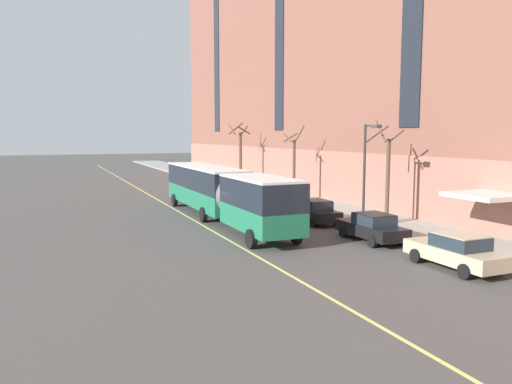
{
  "coord_description": "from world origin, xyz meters",
  "views": [
    {
      "loc": [
        -10.53,
        -27.61,
        5.81
      ],
      "look_at": [
        3.06,
        4.55,
        1.8
      ],
      "focal_mm": 35.0,
      "sensor_mm": 36.0,
      "label": 1
    }
  ],
  "objects_px": {
    "street_tree_far_downtown": "(240,153)",
    "street_lamp": "(367,164)",
    "street_tree_mid_block": "(387,174)",
    "street_tree_far_uptown": "(294,165)",
    "parked_car_white_3": "(235,188)",
    "parked_car_champagne_5": "(456,251)",
    "parked_car_champagne_4": "(193,176)",
    "parked_car_champagne_6": "(272,199)",
    "fire_hydrant": "(483,253)",
    "city_bus": "(221,191)",
    "parked_car_black_1": "(372,227)",
    "parked_car_black_2": "(314,211)"
  },
  "relations": [
    {
      "from": "street_tree_mid_block",
      "to": "street_lamp",
      "type": "bearing_deg",
      "value": -169.61
    },
    {
      "from": "parked_car_champagne_4",
      "to": "street_tree_mid_block",
      "type": "relative_size",
      "value": 0.67
    },
    {
      "from": "street_tree_mid_block",
      "to": "street_tree_far_uptown",
      "type": "xyz_separation_m",
      "value": [
        0.02,
        12.9,
        -0.14
      ]
    },
    {
      "from": "parked_car_champagne_5",
      "to": "parked_car_champagne_6",
      "type": "bearing_deg",
      "value": 90.2
    },
    {
      "from": "parked_car_champagne_4",
      "to": "street_lamp",
      "type": "xyz_separation_m",
      "value": [
        1.71,
        -33.23,
        3.28
      ]
    },
    {
      "from": "fire_hydrant",
      "to": "parked_car_black_1",
      "type": "bearing_deg",
      "value": 105.97
    },
    {
      "from": "parked_car_white_3",
      "to": "parked_car_champagne_4",
      "type": "relative_size",
      "value": 1.0
    },
    {
      "from": "parked_car_champagne_5",
      "to": "fire_hydrant",
      "type": "relative_size",
      "value": 6.48
    },
    {
      "from": "parked_car_champagne_5",
      "to": "street_tree_mid_block",
      "type": "xyz_separation_m",
      "value": [
        3.6,
        9.6,
        2.59
      ]
    },
    {
      "from": "parked_car_white_3",
      "to": "street_lamp",
      "type": "xyz_separation_m",
      "value": [
        1.75,
        -18.39,
        3.28
      ]
    },
    {
      "from": "street_lamp",
      "to": "fire_hydrant",
      "type": "relative_size",
      "value": 8.76
    },
    {
      "from": "parked_car_white_3",
      "to": "parked_car_champagne_5",
      "type": "distance_m",
      "value": 27.67
    },
    {
      "from": "street_tree_mid_block",
      "to": "parked_car_black_1",
      "type": "bearing_deg",
      "value": -135.88
    },
    {
      "from": "parked_car_champagne_4",
      "to": "fire_hydrant",
      "type": "distance_m",
      "value": 42.38
    },
    {
      "from": "parked_car_black_2",
      "to": "parked_car_white_3",
      "type": "relative_size",
      "value": 1.0
    },
    {
      "from": "street_tree_far_uptown",
      "to": "street_tree_far_downtown",
      "type": "relative_size",
      "value": 0.92
    },
    {
      "from": "fire_hydrant",
      "to": "parked_car_black_2",
      "type": "bearing_deg",
      "value": 98.38
    },
    {
      "from": "street_tree_mid_block",
      "to": "parked_car_champagne_6",
      "type": "bearing_deg",
      "value": 111.34
    },
    {
      "from": "parked_car_champagne_6",
      "to": "street_lamp",
      "type": "relative_size",
      "value": 0.75
    },
    {
      "from": "parked_car_black_2",
      "to": "fire_hydrant",
      "type": "relative_size",
      "value": 6.15
    },
    {
      "from": "street_tree_mid_block",
      "to": "street_lamp",
      "type": "height_order",
      "value": "street_tree_mid_block"
    },
    {
      "from": "street_tree_far_downtown",
      "to": "street_lamp",
      "type": "distance_m",
      "value": 26.2
    },
    {
      "from": "parked_car_black_1",
      "to": "street_lamp",
      "type": "height_order",
      "value": "street_lamp"
    },
    {
      "from": "parked_car_champagne_5",
      "to": "street_lamp",
      "type": "bearing_deg",
      "value": 78.91
    },
    {
      "from": "parked_car_black_1",
      "to": "street_tree_far_uptown",
      "type": "xyz_separation_m",
      "value": [
        3.6,
        16.37,
        2.45
      ]
    },
    {
      "from": "parked_car_black_1",
      "to": "parked_car_champagne_5",
      "type": "relative_size",
      "value": 0.98
    },
    {
      "from": "street_tree_mid_block",
      "to": "fire_hydrant",
      "type": "height_order",
      "value": "street_tree_mid_block"
    },
    {
      "from": "parked_car_white_3",
      "to": "street_tree_mid_block",
      "type": "xyz_separation_m",
      "value": [
        3.53,
        -18.07,
        2.59
      ]
    },
    {
      "from": "fire_hydrant",
      "to": "street_tree_far_uptown",
      "type": "bearing_deg",
      "value": 85.14
    },
    {
      "from": "parked_car_white_3",
      "to": "fire_hydrant",
      "type": "bearing_deg",
      "value": -86.57
    },
    {
      "from": "parked_car_champagne_6",
      "to": "street_lamp",
      "type": "distance_m",
      "value": 10.41
    },
    {
      "from": "street_tree_far_uptown",
      "to": "fire_hydrant",
      "type": "relative_size",
      "value": 8.96
    },
    {
      "from": "parked_car_champagne_5",
      "to": "fire_hydrant",
      "type": "height_order",
      "value": "parked_car_champagne_5"
    },
    {
      "from": "parked_car_champagne_6",
      "to": "street_tree_far_uptown",
      "type": "relative_size",
      "value": 0.73
    },
    {
      "from": "parked_car_champagne_5",
      "to": "parked_car_champagne_6",
      "type": "relative_size",
      "value": 0.99
    },
    {
      "from": "street_tree_mid_block",
      "to": "street_tree_far_uptown",
      "type": "bearing_deg",
      "value": 89.91
    },
    {
      "from": "city_bus",
      "to": "parked_car_champagne_6",
      "type": "bearing_deg",
      "value": 32.04
    },
    {
      "from": "parked_car_champagne_6",
      "to": "street_lamp",
      "type": "height_order",
      "value": "street_lamp"
    },
    {
      "from": "parked_car_champagne_4",
      "to": "parked_car_champagne_5",
      "type": "distance_m",
      "value": 42.51
    },
    {
      "from": "street_tree_far_uptown",
      "to": "street_tree_mid_block",
      "type": "bearing_deg",
      "value": -90.09
    },
    {
      "from": "parked_car_black_2",
      "to": "street_lamp",
      "type": "bearing_deg",
      "value": -58.15
    },
    {
      "from": "street_tree_far_uptown",
      "to": "fire_hydrant",
      "type": "distance_m",
      "value": 22.58
    },
    {
      "from": "parked_car_champagne_4",
      "to": "parked_car_champagne_5",
      "type": "relative_size",
      "value": 0.96
    },
    {
      "from": "parked_car_champagne_5",
      "to": "street_lamp",
      "type": "relative_size",
      "value": 0.74
    },
    {
      "from": "parked_car_champagne_6",
      "to": "fire_hydrant",
      "type": "bearing_deg",
      "value": -84.58
    },
    {
      "from": "street_lamp",
      "to": "parked_car_champagne_6",
      "type": "bearing_deg",
      "value": 101.0
    },
    {
      "from": "parked_car_champagne_5",
      "to": "street_tree_far_downtown",
      "type": "height_order",
      "value": "street_tree_far_downtown"
    },
    {
      "from": "parked_car_champagne_6",
      "to": "city_bus",
      "type": "bearing_deg",
      "value": -147.96
    },
    {
      "from": "street_tree_mid_block",
      "to": "parked_car_white_3",
      "type": "bearing_deg",
      "value": 101.04
    },
    {
      "from": "parked_car_champagne_4",
      "to": "street_tree_far_uptown",
      "type": "distance_m",
      "value": 20.46
    }
  ]
}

